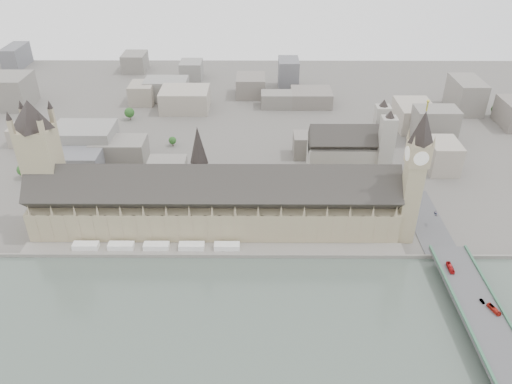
{
  "coord_description": "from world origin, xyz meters",
  "views": [
    {
      "loc": [
        31.92,
        -287.28,
        220.26
      ],
      "look_at": [
        30.33,
        36.14,
        22.61
      ],
      "focal_mm": 35.0,
      "sensor_mm": 36.0,
      "label": 1
    }
  ],
  "objects_px": {
    "westminster_abbey": "(350,154)",
    "red_bus_north": "(450,268)",
    "elizabeth_tower": "(415,169)",
    "westminster_bridge": "(487,333)",
    "palace_of_westminster": "(215,203)",
    "car_silver": "(482,301)",
    "car_approach": "(436,214)",
    "red_bus_south": "(494,309)",
    "victoria_tower": "(42,160)"
  },
  "relations": [
    {
      "from": "westminster_abbey",
      "to": "red_bus_north",
      "type": "bearing_deg",
      "value": -71.5
    },
    {
      "from": "westminster_abbey",
      "to": "red_bus_north",
      "type": "distance_m",
      "value": 141.71
    },
    {
      "from": "elizabeth_tower",
      "to": "westminster_bridge",
      "type": "distance_m",
      "value": 111.81
    },
    {
      "from": "palace_of_westminster",
      "to": "westminster_bridge",
      "type": "xyz_separation_m",
      "value": [
        162.0,
        -107.2,
        -17.58
      ]
    },
    {
      "from": "red_bus_north",
      "to": "car_silver",
      "type": "distance_m",
      "value": 30.97
    },
    {
      "from": "westminster_abbey",
      "to": "car_approach",
      "type": "xyz_separation_m",
      "value": [
        54.75,
        -70.5,
        -14.13
      ]
    },
    {
      "from": "red_bus_north",
      "to": "red_bus_south",
      "type": "bearing_deg",
      "value": -69.21
    },
    {
      "from": "westminster_bridge",
      "to": "car_approach",
      "type": "xyz_separation_m",
      "value": [
        3.67,
        112.0,
        5.83
      ]
    },
    {
      "from": "red_bus_north",
      "to": "car_approach",
      "type": "distance_m",
      "value": 64.08
    },
    {
      "from": "red_bus_north",
      "to": "westminster_abbey",
      "type": "bearing_deg",
      "value": 109.62
    },
    {
      "from": "westminster_abbey",
      "to": "elizabeth_tower",
      "type": "bearing_deg",
      "value": -72.71
    },
    {
      "from": "westminster_abbey",
      "to": "red_bus_south",
      "type": "relative_size",
      "value": 7.15
    },
    {
      "from": "red_bus_south",
      "to": "car_silver",
      "type": "distance_m",
      "value": 8.26
    },
    {
      "from": "elizabeth_tower",
      "to": "car_approach",
      "type": "bearing_deg",
      "value": 30.81
    },
    {
      "from": "palace_of_westminster",
      "to": "westminster_bridge",
      "type": "bearing_deg",
      "value": -33.49
    },
    {
      "from": "westminster_bridge",
      "to": "westminster_abbey",
      "type": "bearing_deg",
      "value": 105.64
    },
    {
      "from": "westminster_bridge",
      "to": "elizabeth_tower",
      "type": "bearing_deg",
      "value": 104.11
    },
    {
      "from": "elizabeth_tower",
      "to": "red_bus_north",
      "type": "distance_m",
      "value": 68.21
    },
    {
      "from": "westminster_abbey",
      "to": "red_bus_south",
      "type": "distance_m",
      "value": 180.69
    },
    {
      "from": "westminster_bridge",
      "to": "red_bus_south",
      "type": "height_order",
      "value": "red_bus_south"
    },
    {
      "from": "palace_of_westminster",
      "to": "car_approach",
      "type": "bearing_deg",
      "value": 1.66
    },
    {
      "from": "elizabeth_tower",
      "to": "red_bus_south",
      "type": "relative_size",
      "value": 11.3
    },
    {
      "from": "elizabeth_tower",
      "to": "westminster_bridge",
      "type": "height_order",
      "value": "elizabeth_tower"
    },
    {
      "from": "car_silver",
      "to": "car_approach",
      "type": "xyz_separation_m",
      "value": [
        0.56,
        92.78,
        0.04
      ]
    },
    {
      "from": "westminster_bridge",
      "to": "red_bus_north",
      "type": "height_order",
      "value": "red_bus_north"
    },
    {
      "from": "red_bus_south",
      "to": "car_silver",
      "type": "xyz_separation_m",
      "value": [
        -3.75,
        7.34,
        -0.66
      ]
    },
    {
      "from": "victoria_tower",
      "to": "westminster_abbey",
      "type": "height_order",
      "value": "victoria_tower"
    },
    {
      "from": "red_bus_north",
      "to": "westminster_bridge",
      "type": "bearing_deg",
      "value": -81.5
    },
    {
      "from": "westminster_abbey",
      "to": "red_bus_south",
      "type": "xyz_separation_m",
      "value": [
        57.93,
        -170.61,
        -13.51
      ]
    },
    {
      "from": "westminster_abbey",
      "to": "car_silver",
      "type": "height_order",
      "value": "westminster_abbey"
    },
    {
      "from": "elizabeth_tower",
      "to": "red_bus_south",
      "type": "bearing_deg",
      "value": -69.74
    },
    {
      "from": "car_silver",
      "to": "car_approach",
      "type": "bearing_deg",
      "value": 76.96
    },
    {
      "from": "victoria_tower",
      "to": "palace_of_westminster",
      "type": "bearing_deg",
      "value": -2.96
    },
    {
      "from": "car_silver",
      "to": "red_bus_south",
      "type": "bearing_deg",
      "value": -75.65
    },
    {
      "from": "victoria_tower",
      "to": "red_bus_north",
      "type": "xyz_separation_m",
      "value": [
        277.69,
        -64.79,
        -43.49
      ]
    },
    {
      "from": "westminster_bridge",
      "to": "red_bus_north",
      "type": "xyz_separation_m",
      "value": [
        -6.31,
        48.71,
        6.59
      ]
    },
    {
      "from": "victoria_tower",
      "to": "red_bus_south",
      "type": "distance_m",
      "value": 311.17
    },
    {
      "from": "palace_of_westminster",
      "to": "elizabeth_tower",
      "type": "height_order",
      "value": "elizabeth_tower"
    },
    {
      "from": "westminster_bridge",
      "to": "red_bus_south",
      "type": "xyz_separation_m",
      "value": [
        6.86,
        11.89,
        6.45
      ]
    },
    {
      "from": "elizabeth_tower",
      "to": "car_silver",
      "type": "bearing_deg",
      "value": -70.43
    },
    {
      "from": "victoria_tower",
      "to": "car_silver",
      "type": "relative_size",
      "value": 24.94
    },
    {
      "from": "elizabeth_tower",
      "to": "westminster_abbey",
      "type": "distance_m",
      "value": 96.91
    },
    {
      "from": "palace_of_westminster",
      "to": "elizabeth_tower",
      "type": "xyz_separation_m",
      "value": [
        138.0,
        -11.7,
        35.38
      ]
    },
    {
      "from": "victoria_tower",
      "to": "westminster_bridge",
      "type": "height_order",
      "value": "victoria_tower"
    },
    {
      "from": "car_silver",
      "to": "westminster_bridge",
      "type": "bearing_deg",
      "value": -111.89
    },
    {
      "from": "palace_of_westminster",
      "to": "car_silver",
      "type": "distance_m",
      "value": 187.46
    },
    {
      "from": "palace_of_westminster",
      "to": "car_approach",
      "type": "height_order",
      "value": "palace_of_westminster"
    },
    {
      "from": "palace_of_westminster",
      "to": "westminster_abbey",
      "type": "height_order",
      "value": "westminster_abbey"
    },
    {
      "from": "palace_of_westminster",
      "to": "car_approach",
      "type": "xyz_separation_m",
      "value": [
        165.67,
        4.8,
        -11.75
      ]
    },
    {
      "from": "red_bus_north",
      "to": "red_bus_south",
      "type": "relative_size",
      "value": 1.11
    }
  ]
}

